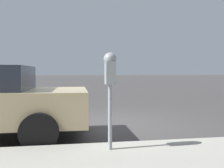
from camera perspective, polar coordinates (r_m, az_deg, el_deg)
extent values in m
plane|color=#3D3A3A|center=(6.58, -1.56, -8.74)|extent=(220.00, 220.00, 0.00)
cylinder|color=gray|center=(3.91, -0.43, -7.19)|extent=(0.06, 0.06, 0.97)
cube|color=gray|center=(3.85, -0.44, 2.46)|extent=(0.20, 0.14, 0.34)
sphere|color=gray|center=(3.86, -0.44, 5.48)|extent=(0.19, 0.19, 0.19)
cube|color=#19389E|center=(3.96, -0.69, 1.84)|extent=(0.01, 0.11, 0.12)
cube|color=black|center=(3.96, -0.69, 3.57)|extent=(0.01, 0.10, 0.08)
cylinder|color=black|center=(6.25, -13.35, -6.43)|extent=(0.24, 0.65, 0.64)
cylinder|color=black|center=(4.48, -15.57, -10.03)|extent=(0.24, 0.65, 0.64)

